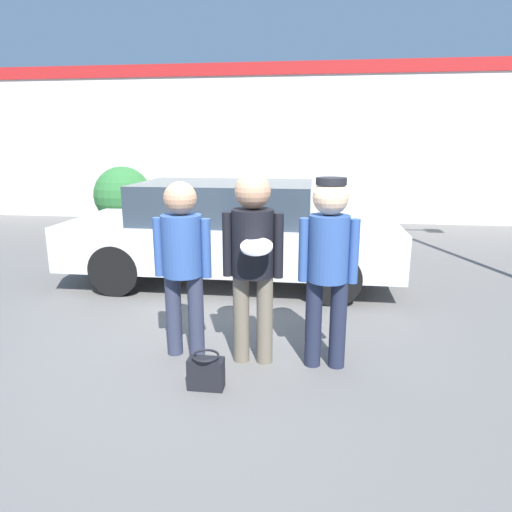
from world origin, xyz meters
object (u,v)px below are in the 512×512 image
(parked_car_near, at_px, (231,232))
(handbag, at_px, (206,372))
(person_left, at_px, (182,255))
(person_right, at_px, (328,256))
(shrub, at_px, (123,195))
(person_middle_with_frisbee, at_px, (253,251))

(parked_car_near, height_order, handbag, parked_car_near)
(person_left, xyz_separation_m, handbag, (0.35, -0.60, -0.85))
(person_right, relative_size, parked_car_near, 0.37)
(person_right, height_order, shrub, person_right)
(person_right, height_order, parked_car_near, person_right)
(shrub, bearing_deg, person_left, -62.69)
(shrub, bearing_deg, person_right, -54.95)
(shrub, bearing_deg, parked_car_near, -51.65)
(person_middle_with_frisbee, height_order, shrub, person_middle_with_frisbee)
(person_middle_with_frisbee, bearing_deg, person_left, 174.61)
(person_left, relative_size, person_right, 0.97)
(person_right, bearing_deg, handbag, -151.38)
(person_right, distance_m, handbag, 1.44)
(shrub, bearing_deg, handbag, -62.48)
(person_middle_with_frisbee, bearing_deg, person_right, -0.03)
(person_right, distance_m, parked_car_near, 2.84)
(handbag, bearing_deg, parked_car_near, 96.55)
(parked_car_near, bearing_deg, person_middle_with_frisbee, -74.92)
(person_middle_with_frisbee, xyz_separation_m, person_right, (0.67, -0.00, -0.02))
(parked_car_near, xyz_separation_m, handbag, (0.35, -3.03, -0.60))
(handbag, bearing_deg, person_middle_with_frisbee, 59.17)
(person_left, distance_m, person_right, 1.34)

